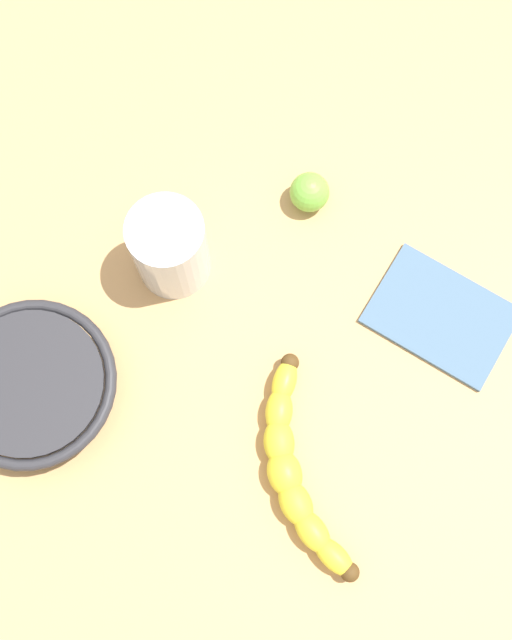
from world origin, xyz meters
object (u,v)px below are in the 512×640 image
object	(u,v)px
banana	(294,470)
smoothie_glass	(170,249)
lime_fruit	(310,192)
ceramic_bowl	(33,385)

from	to	relation	value
banana	smoothie_glass	xyz separation A→B (cm)	(25.85, -4.64, 3.40)
banana	lime_fruit	xyz separation A→B (cm)	(22.19, -21.29, 0.47)
lime_fruit	banana	bearing A→B (deg)	136.19
smoothie_glass	ceramic_bowl	world-z (taller)	smoothie_glass
smoothie_glass	ceramic_bowl	xyz separation A→B (cm)	(-1.72, 19.91, -2.60)
banana	lime_fruit	world-z (taller)	lime_fruit
banana	smoothie_glass	size ratio (longest dim) A/B	2.04
smoothie_glass	ceramic_bowl	size ratio (longest dim) A/B	0.60
lime_fruit	smoothie_glass	bearing A→B (deg)	77.59
smoothie_glass	banana	bearing A→B (deg)	169.83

